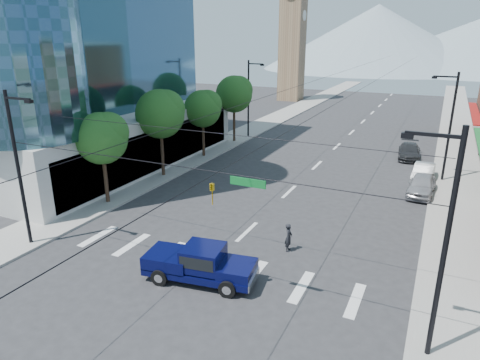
{
  "coord_description": "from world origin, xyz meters",
  "views": [
    {
      "loc": [
        10.06,
        -16.17,
        11.71
      ],
      "look_at": [
        -0.95,
        6.98,
        3.0
      ],
      "focal_mm": 32.0,
      "sensor_mm": 36.0,
      "label": 1
    }
  ],
  "objects_px": {
    "pedestrian": "(289,237)",
    "parked_car_far": "(409,151)",
    "pickup_truck": "(199,263)",
    "parked_car_mid": "(423,172)",
    "parked_car_near": "(422,185)"
  },
  "relations": [
    {
      "from": "parked_car_mid",
      "to": "parked_car_far",
      "type": "bearing_deg",
      "value": 107.02
    },
    {
      "from": "pickup_truck",
      "to": "parked_car_mid",
      "type": "distance_m",
      "value": 23.41
    },
    {
      "from": "parked_car_near",
      "to": "pedestrian",
      "type": "bearing_deg",
      "value": -112.7
    },
    {
      "from": "pedestrian",
      "to": "parked_car_far",
      "type": "relative_size",
      "value": 0.33
    },
    {
      "from": "pickup_truck",
      "to": "parked_car_far",
      "type": "relative_size",
      "value": 1.18
    },
    {
      "from": "pedestrian",
      "to": "parked_car_near",
      "type": "relative_size",
      "value": 0.36
    },
    {
      "from": "parked_car_mid",
      "to": "parked_car_far",
      "type": "distance_m",
      "value": 7.15
    },
    {
      "from": "pedestrian",
      "to": "parked_car_far",
      "type": "bearing_deg",
      "value": -17.01
    },
    {
      "from": "parked_car_near",
      "to": "parked_car_mid",
      "type": "distance_m",
      "value": 3.71
    },
    {
      "from": "pedestrian",
      "to": "parked_car_mid",
      "type": "height_order",
      "value": "pedestrian"
    },
    {
      "from": "parked_car_mid",
      "to": "parked_car_near",
      "type": "bearing_deg",
      "value": -85.28
    },
    {
      "from": "pickup_truck",
      "to": "pedestrian",
      "type": "height_order",
      "value": "pickup_truck"
    },
    {
      "from": "pickup_truck",
      "to": "parked_car_far",
      "type": "distance_m",
      "value": 29.46
    },
    {
      "from": "pickup_truck",
      "to": "parked_car_far",
      "type": "height_order",
      "value": "pickup_truck"
    },
    {
      "from": "parked_car_mid",
      "to": "parked_car_far",
      "type": "height_order",
      "value": "same"
    }
  ]
}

